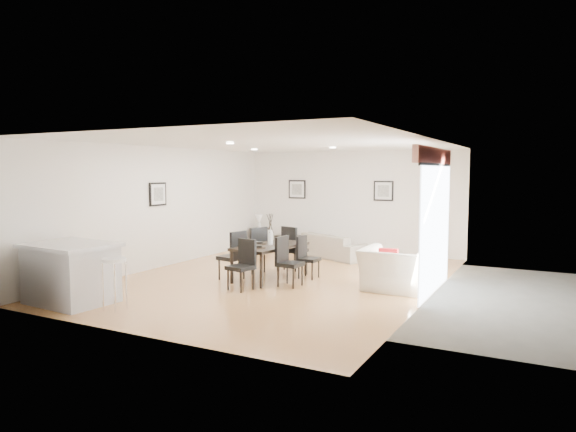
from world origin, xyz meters
The scene contains 26 objects.
ground centered at (0.00, 0.00, 0.00)m, with size 8.00×8.00×0.00m, color tan.
wall_back centered at (0.00, 4.00, 1.35)m, with size 6.00×0.04×2.70m, color white.
wall_front centered at (0.00, -4.00, 1.35)m, with size 6.00×0.04×2.70m, color white.
wall_left centered at (-3.00, 0.00, 1.35)m, with size 0.04×8.00×2.70m, color white.
wall_right centered at (3.00, 0.00, 1.35)m, with size 0.04×8.00×2.70m, color white.
ceiling centered at (0.00, 0.00, 2.70)m, with size 6.00×8.00×0.02m, color white.
sofa centered at (-0.05, 2.88, 0.30)m, with size 2.03×0.79×0.59m, color gray.
armchair centered at (2.34, 0.07, 0.38)m, with size 1.18×1.03×0.77m, color beige.
dining_table centered at (-0.17, -0.08, 0.62)m, with size 1.02×1.74×0.69m.
dining_chair_wnear centered at (-0.75, -0.51, 0.55)m, with size 0.51×0.51×0.98m.
dining_chair_wfar centered at (-0.75, 0.30, 0.55)m, with size 0.56×0.56×0.98m.
dining_chair_enear centered at (0.40, -0.49, 0.52)m, with size 0.45×0.45×0.94m.
dining_chair_efar centered at (0.41, 0.33, 0.48)m, with size 0.39×0.39×0.85m.
dining_chair_head centered at (-0.16, -1.11, 0.51)m, with size 0.48×0.48×0.92m.
dining_chair_foot centered at (-0.20, 0.93, 0.54)m, with size 0.53×0.53×0.96m.
vase centered at (-0.17, -0.08, 0.95)m, with size 0.82×1.25×0.63m.
coffee_table centered at (-1.38, 3.40, 0.20)m, with size 1.00×0.60×0.40m, color black.
side_table centered at (-2.66, 3.66, 0.27)m, with size 0.40×0.40×0.54m, color black.
table_lamp centered at (-2.65, 3.65, 0.78)m, with size 0.20×0.20×0.38m.
cushion centered at (2.23, -0.04, 0.61)m, with size 0.34×0.11×0.34m, color maroon.
kitchen_island centered at (-2.15, -3.23, 0.50)m, with size 1.47×1.17×0.99m.
bar_stool centered at (-1.18, -3.23, 0.70)m, with size 0.37×0.37×0.82m.
framed_print_back_left centered at (-1.60, 3.97, 1.65)m, with size 0.52×0.04×0.52m.
framed_print_back_right centered at (0.90, 3.97, 1.65)m, with size 0.52×0.04×0.52m.
framed_print_left_wall centered at (-2.97, -0.20, 1.65)m, with size 0.04×0.52×0.52m.
sliding_door centered at (2.96, 0.30, 1.66)m, with size 0.12×2.70×2.57m.
Camera 1 is at (4.84, -8.94, 2.16)m, focal length 32.00 mm.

